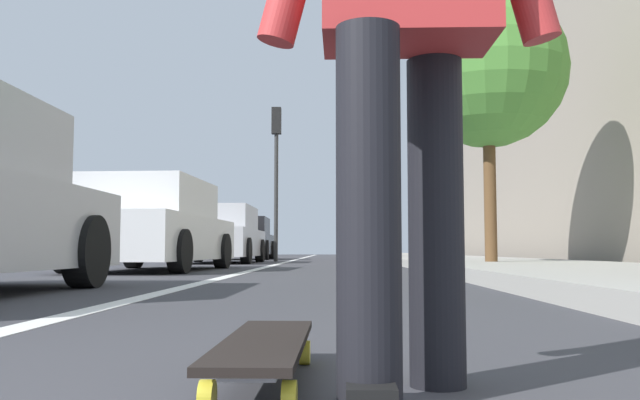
{
  "coord_description": "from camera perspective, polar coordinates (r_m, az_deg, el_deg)",
  "views": [
    {
      "loc": [
        -0.4,
        -0.19,
        0.34
      ],
      "look_at": [
        9.96,
        0.05,
        1.11
      ],
      "focal_mm": 37.48,
      "sensor_mm": 36.0,
      "label": 1
    }
  ],
  "objects": [
    {
      "name": "ground_plane",
      "position": [
        10.41,
        0.29,
        -6.14
      ],
      "size": [
        80.0,
        80.0,
        0.0
      ],
      "primitive_type": "plane",
      "color": "#38383D"
    },
    {
      "name": "lane_stripe_white",
      "position": [
        20.45,
        -2.52,
        -5.22
      ],
      "size": [
        52.0,
        0.16,
        0.01
      ],
      "primitive_type": "cube",
      "color": "silver",
      "rests_on": "ground"
    },
    {
      "name": "sidewalk_curb",
      "position": [
        18.64,
        10.49,
        -5.03
      ],
      "size": [
        52.0,
        3.2,
        0.15
      ],
      "primitive_type": "cube",
      "color": "#9E9B93",
      "rests_on": "ground"
    },
    {
      "name": "building_facade",
      "position": [
        23.94,
        15.25,
        10.97
      ],
      "size": [
        40.0,
        1.2,
        13.15
      ],
      "primitive_type": "cube",
      "color": "gray",
      "rests_on": "ground"
    },
    {
      "name": "skateboard",
      "position": [
        1.72,
        -4.74,
        -12.4
      ],
      "size": [
        0.84,
        0.21,
        0.11
      ],
      "color": "yellow",
      "rests_on": "ground"
    },
    {
      "name": "parked_car_mid",
      "position": [
        11.26,
        -14.03,
        -2.27
      ],
      "size": [
        4.53,
        2.05,
        1.48
      ],
      "color": "silver",
      "rests_on": "ground"
    },
    {
      "name": "parked_car_far",
      "position": [
        17.69,
        -8.52,
        -3.03
      ],
      "size": [
        4.52,
        2.0,
        1.48
      ],
      "color": "#B7B7BC",
      "rests_on": "ground"
    },
    {
      "name": "parked_car_end",
      "position": [
        24.12,
        -6.42,
        -3.34
      ],
      "size": [
        4.1,
        1.94,
        1.5
      ],
      "color": "black",
      "rests_on": "ground"
    },
    {
      "name": "traffic_light",
      "position": [
        20.06,
        -3.75,
        3.82
      ],
      "size": [
        0.33,
        0.28,
        4.61
      ],
      "color": "#2D2D2D",
      "rests_on": "ground"
    },
    {
      "name": "street_tree_mid",
      "position": [
        11.72,
        14.13,
        10.71
      ],
      "size": [
        2.63,
        2.63,
        4.67
      ],
      "color": "brown",
      "rests_on": "ground"
    }
  ]
}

